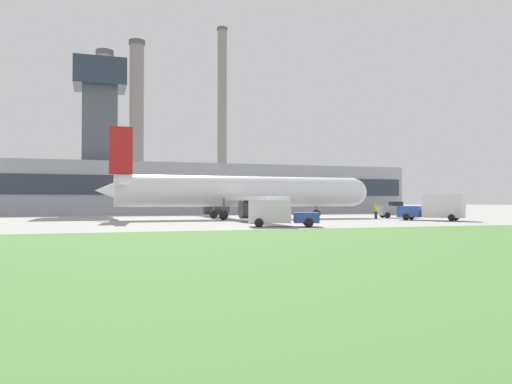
# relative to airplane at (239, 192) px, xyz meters

# --- Properties ---
(ground_plane) EXTENTS (400.00, 400.00, 0.00)m
(ground_plane) POSITION_rel_airplane_xyz_m (1.37, -3.34, -2.99)
(ground_plane) COLOR #999691
(terminal_building) EXTENTS (70.31, 15.48, 24.33)m
(terminal_building) POSITION_rel_airplane_xyz_m (-0.04, 29.94, 1.88)
(terminal_building) COLOR #9EA3AD
(terminal_building) RESTS_ON ground_plane
(smokestack_left) EXTENTS (4.07, 4.07, 37.48)m
(smokestack_left) POSITION_rel_airplane_xyz_m (-13.11, 68.38, 15.92)
(smokestack_left) COLOR gray
(smokestack_left) RESTS_ON ground_plane
(smokestack_right) EXTENTS (3.86, 3.86, 40.40)m
(smokestack_right) POSITION_rel_airplane_xyz_m (-5.75, 67.87, 17.37)
(smokestack_right) COLOR gray
(smokestack_right) RESTS_ON ground_plane
(smokestack_far) EXTENTS (2.63, 2.63, 44.98)m
(smokestack_far) POSITION_rel_airplane_xyz_m (14.67, 65.63, 19.61)
(smokestack_far) COLOR gray
(smokestack_far) RESTS_ON ground_plane
(airplane) EXTENTS (31.29, 30.07, 9.77)m
(airplane) POSITION_rel_airplane_xyz_m (0.00, 0.00, 0.00)
(airplane) COLOR white
(airplane) RESTS_ON ground_plane
(pushback_tug) EXTENTS (4.14, 2.99, 1.94)m
(pushback_tug) POSITION_rel_airplane_xyz_m (18.88, -2.16, -2.12)
(pushback_tug) COLOR gray
(pushback_tug) RESTS_ON ground_plane
(baggage_truck) EXTENTS (5.73, 6.36, 2.69)m
(baggage_truck) POSITION_rel_airplane_xyz_m (18.15, -10.39, -1.67)
(baggage_truck) COLOR #2D4C93
(baggage_truck) RESTS_ON ground_plane
(fuel_truck) EXTENTS (5.72, 3.64, 2.05)m
(fuel_truck) POSITION_rel_airplane_xyz_m (-1.75, -17.08, -1.97)
(fuel_truck) COLOR #2D4C93
(fuel_truck) RESTS_ON ground_plane
(ground_crew_person) EXTENTS (0.54, 0.54, 1.74)m
(ground_crew_person) POSITION_rel_airplane_xyz_m (15.20, -3.70, -2.10)
(ground_crew_person) COLOR #23283D
(ground_crew_person) RESTS_ON ground_plane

